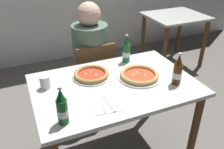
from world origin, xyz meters
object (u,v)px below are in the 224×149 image
at_px(chair_behind_table, 93,76).
at_px(beer_bottle_center, 62,108).
at_px(dining_table_background, 174,26).
at_px(pizza_marinara_far, 91,75).
at_px(paper_cup, 45,82).
at_px(beer_bottle_right, 126,51).
at_px(diner_seated, 91,65).
at_px(pizza_margherita_near, 139,75).
at_px(beer_bottle_left, 178,71).
at_px(dining_table_main, 115,96).
at_px(napkin_with_cutlery, 106,104).

relative_size(chair_behind_table, beer_bottle_center, 3.44).
distance_m(dining_table_background, pizza_marinara_far, 2.05).
bearing_deg(paper_cup, beer_bottle_right, 11.89).
xyz_separation_m(diner_seated, paper_cup, (-0.52, -0.52, 0.21)).
bearing_deg(beer_bottle_right, dining_table_background, 38.58).
xyz_separation_m(diner_seated, pizza_margherita_near, (0.17, -0.66, 0.19)).
xyz_separation_m(chair_behind_table, beer_bottle_center, (-0.49, -0.89, 0.37)).
distance_m(pizza_margherita_near, beer_bottle_left, 0.29).
bearing_deg(dining_table_main, diner_seated, 86.93).
height_order(beer_bottle_left, beer_bottle_right, same).
relative_size(dining_table_background, paper_cup, 8.42).
relative_size(diner_seated, beer_bottle_left, 4.89).
xyz_separation_m(chair_behind_table, pizza_margherita_near, (0.17, -0.61, 0.29)).
bearing_deg(beer_bottle_center, dining_table_background, 38.98).
bearing_deg(beer_bottle_center, diner_seated, 62.64).
relative_size(pizza_marinara_far, beer_bottle_right, 1.19).
bearing_deg(chair_behind_table, beer_bottle_center, 60.51).
distance_m(pizza_marinara_far, beer_bottle_right, 0.40).
xyz_separation_m(beer_bottle_center, beer_bottle_right, (0.69, 0.57, 0.00)).
bearing_deg(pizza_marinara_far, pizza_margherita_near, -25.15).
bearing_deg(paper_cup, diner_seated, 44.99).
relative_size(chair_behind_table, dining_table_background, 1.06).
bearing_deg(beer_bottle_right, beer_bottle_left, -69.46).
distance_m(beer_bottle_right, napkin_with_cutlery, 0.66).
height_order(chair_behind_table, beer_bottle_right, beer_bottle_right).
xyz_separation_m(beer_bottle_center, paper_cup, (-0.03, 0.42, -0.06)).
height_order(dining_table_background, napkin_with_cutlery, napkin_with_cutlery).
bearing_deg(chair_behind_table, napkin_with_cutlery, 75.97).
distance_m(chair_behind_table, beer_bottle_left, 0.95).
bearing_deg(beer_bottle_left, pizza_marinara_far, 148.06).
bearing_deg(beer_bottle_center, beer_bottle_right, 39.73).
bearing_deg(pizza_margherita_near, chair_behind_table, 105.83).
xyz_separation_m(dining_table_main, napkin_with_cutlery, (-0.16, -0.22, 0.12)).
distance_m(diner_seated, beer_bottle_right, 0.50).
bearing_deg(paper_cup, napkin_with_cutlery, -48.36).
height_order(dining_table_background, beer_bottle_center, beer_bottle_center).
height_order(dining_table_main, beer_bottle_center, beer_bottle_center).
relative_size(pizza_margherita_near, beer_bottle_left, 1.32).
height_order(beer_bottle_center, napkin_with_cutlery, beer_bottle_center).
relative_size(chair_behind_table, napkin_with_cutlery, 4.30).
bearing_deg(chair_behind_table, dining_table_main, 85.81).
xyz_separation_m(chair_behind_table, paper_cup, (-0.52, -0.47, 0.32)).
relative_size(beer_bottle_left, paper_cup, 2.60).
xyz_separation_m(dining_table_background, beer_bottle_right, (-1.31, -1.04, 0.26)).
height_order(dining_table_main, pizza_marinara_far, pizza_marinara_far).
bearing_deg(napkin_with_cutlery, pizza_margherita_near, 31.04).
bearing_deg(diner_seated, beer_bottle_center, -117.36).
bearing_deg(dining_table_main, pizza_marinara_far, 128.62).
xyz_separation_m(chair_behind_table, napkin_with_cutlery, (-0.20, -0.83, 0.27)).
height_order(diner_seated, pizza_margherita_near, diner_seated).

